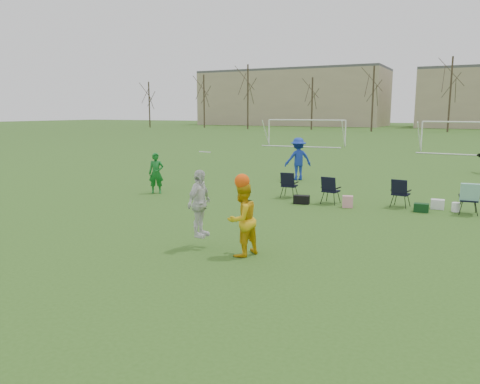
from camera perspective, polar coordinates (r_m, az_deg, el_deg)
The scene contains 8 objects.
ground at distance 9.76m, azimuth -2.27°, elevation -9.42°, with size 260.00×260.00×0.00m, color #30571B.
fielder_green_near at distance 18.74m, azimuth -10.18°, elevation 2.28°, with size 0.59×0.39×1.61m, color #126821.
fielder_blue at distance 22.26m, azimuth 7.10°, elevation 4.03°, with size 1.29×0.74×1.99m, color #1632A9.
center_contest at distance 10.66m, azimuth -1.90°, elevation -2.44°, with size 1.80×1.03×2.32m.
sideline_setup at distance 16.28m, azimuth 22.02°, elevation -0.25°, with size 8.99×1.58×1.95m.
goal_left at distance 44.49m, azimuth 8.07°, elevation 8.07°, with size 7.39×0.76×2.46m.
goal_mid at distance 40.05m, azimuth 26.50°, elevation 6.96°, with size 7.40×0.63×2.46m.
tree_line at distance 78.02m, azimuth 24.32°, elevation 10.35°, with size 110.28×3.28×11.40m.
Camera 1 is at (4.53, -8.03, 3.22)m, focal length 35.00 mm.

